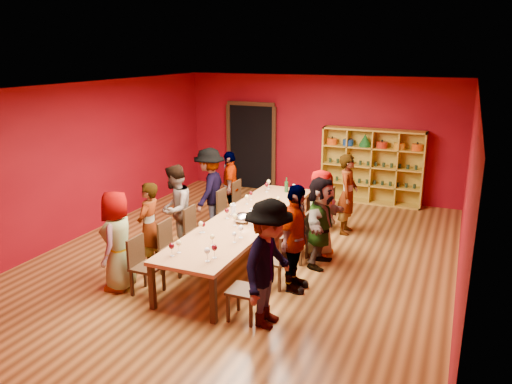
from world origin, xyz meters
TOP-DOWN VIEW (x-y plane):
  - room_shell at (0.00, 0.00)m, footprint 7.10×9.10m
  - tasting_table at (0.00, 0.00)m, footprint 1.10×4.50m
  - doorway at (-1.80, 4.43)m, footprint 1.40×0.17m
  - shelving_unit at (1.40, 4.32)m, footprint 2.40×0.40m
  - chair_person_left_0 at (-0.91, -1.80)m, footprint 0.42×0.42m
  - person_left_0 at (-1.34, -1.80)m, footprint 0.60×0.85m
  - chair_person_left_1 at (-0.91, -0.99)m, footprint 0.42×0.42m
  - person_left_1 at (-1.32, -0.99)m, footprint 0.46×0.59m
  - chair_person_left_2 at (-0.91, -0.19)m, footprint 0.42×0.42m
  - person_left_2 at (-1.31, -0.19)m, footprint 0.58×0.86m
  - chair_person_left_3 at (-0.91, 1.08)m, footprint 0.42×0.42m
  - person_left_3 at (-1.28, 1.08)m, footprint 0.61×1.16m
  - chair_person_left_4 at (-0.91, 1.80)m, footprint 0.42×0.42m
  - person_left_4 at (-1.18, 1.80)m, footprint 0.70×0.98m
  - chair_person_right_0 at (0.91, -1.90)m, footprint 0.42×0.42m
  - person_right_0 at (1.19, -1.90)m, footprint 0.51×1.16m
  - chair_person_right_1 at (0.91, -0.81)m, footprint 0.42×0.42m
  - person_right_1 at (1.17, -0.81)m, footprint 0.46×0.99m
  - chair_person_right_2 at (0.91, 0.24)m, footprint 0.42×0.42m
  - person_right_2 at (1.28, 0.24)m, footprint 0.47×1.47m
  - chair_person_right_3 at (0.91, 0.69)m, footprint 0.42×0.42m
  - person_right_3 at (1.15, 0.69)m, footprint 0.55×0.83m
  - chair_person_right_4 at (0.91, 2.00)m, footprint 0.42×0.42m
  - person_right_4 at (1.34, 2.00)m, footprint 0.45×0.61m
  - wine_glass_0 at (-0.34, 1.95)m, footprint 0.08×0.08m
  - wine_glass_1 at (-0.31, 0.10)m, footprint 0.09×0.09m
  - wine_glass_2 at (0.30, -1.10)m, footprint 0.07×0.07m
  - wine_glass_3 at (-0.29, 1.73)m, footprint 0.08×0.08m
  - wine_glass_4 at (0.33, -0.00)m, footprint 0.08×0.08m
  - wine_glass_5 at (0.29, 1.89)m, footprint 0.07×0.07m
  - wine_glass_6 at (-0.27, -1.78)m, footprint 0.08×0.08m
  - wine_glass_7 at (-0.34, -0.90)m, footprint 0.07×0.07m
  - wine_glass_8 at (0.27, 0.90)m, footprint 0.08×0.08m
  - wine_glass_9 at (0.16, 0.38)m, footprint 0.07×0.07m
  - wine_glass_10 at (-0.01, -0.41)m, footprint 0.09×0.09m
  - wine_glass_11 at (-0.30, -0.13)m, footprint 0.08×0.08m
  - wine_glass_12 at (-0.37, -0.93)m, footprint 0.08×0.08m
  - wine_glass_13 at (0.31, -0.88)m, footprint 0.09×0.09m
  - wine_glass_14 at (-0.32, 0.77)m, footprint 0.08×0.08m
  - wine_glass_15 at (-0.30, -1.92)m, footprint 0.08×0.08m
  - wine_glass_16 at (0.30, -1.74)m, footprint 0.08×0.08m
  - wine_glass_17 at (0.26, -1.89)m, footprint 0.08×0.08m
  - wine_glass_18 at (0.05, -1.34)m, footprint 0.07×0.07m
  - wine_glass_19 at (0.29, 1.75)m, footprint 0.09×0.09m
  - wine_glass_20 at (0.27, -0.11)m, footprint 0.08×0.08m
  - wine_glass_21 at (-0.36, 1.06)m, footprint 0.07×0.07m
  - spittoon_bowl at (0.03, -0.19)m, footprint 0.33×0.33m
  - carafe_a at (-0.26, 0.05)m, footprint 0.10×0.10m
  - carafe_b at (0.22, -0.25)m, footprint 0.12×0.12m
  - wine_bottle at (0.09, 1.87)m, footprint 0.08×0.08m

SIDE VIEW (x-z plane):
  - chair_person_left_0 at x=-0.91m, z-range 0.05..0.94m
  - chair_person_left_1 at x=-0.91m, z-range 0.05..0.94m
  - chair_person_left_2 at x=-0.91m, z-range 0.05..0.94m
  - chair_person_left_3 at x=-0.91m, z-range 0.05..0.94m
  - chair_person_left_4 at x=-0.91m, z-range 0.05..0.94m
  - chair_person_right_0 at x=0.91m, z-range 0.05..0.94m
  - chair_person_right_1 at x=0.91m, z-range 0.05..0.94m
  - chair_person_right_2 at x=0.91m, z-range 0.05..0.94m
  - chair_person_right_3 at x=0.91m, z-range 0.05..0.94m
  - chair_person_right_4 at x=0.91m, z-range 0.05..0.94m
  - tasting_table at x=0.00m, z-range 0.32..1.07m
  - person_left_1 at x=-1.32m, z-range 0.00..1.50m
  - person_left_4 at x=-1.18m, z-range 0.00..1.52m
  - person_left_0 at x=-1.34m, z-range 0.00..1.56m
  - person_right_2 at x=1.28m, z-range 0.00..1.57m
  - person_right_3 at x=1.15m, z-range 0.00..1.58m
  - person_right_4 at x=1.34m, z-range 0.00..1.62m
  - person_left_2 at x=-1.31m, z-range 0.00..1.63m
  - spittoon_bowl at x=0.03m, z-range 0.74..0.92m
  - person_right_1 at x=1.17m, z-range 0.00..1.69m
  - person_left_3 at x=-1.28m, z-range 0.00..1.71m
  - carafe_a at x=-0.26m, z-range 0.74..0.97m
  - wine_bottle at x=0.09m, z-range 0.71..1.02m
  - wine_glass_5 at x=0.29m, z-range 0.79..0.97m
  - wine_glass_2 at x=0.30m, z-range 0.79..0.97m
  - wine_glass_21 at x=-0.36m, z-range 0.79..0.97m
  - carafe_b at x=0.22m, z-range 0.74..1.02m
  - wine_glass_9 at x=0.16m, z-range 0.79..0.97m
  - wine_glass_7 at x=-0.34m, z-range 0.79..0.97m
  - wine_glass_18 at x=0.05m, z-range 0.79..0.97m
  - person_right_0 at x=1.19m, z-range 0.00..1.76m
  - wine_glass_8 at x=0.27m, z-range 0.79..0.98m
  - wine_glass_14 at x=-0.32m, z-range 0.79..0.98m
  - wine_glass_11 at x=-0.30m, z-range 0.79..0.98m
  - wine_glass_20 at x=0.27m, z-range 0.79..0.99m
  - wine_glass_12 at x=-0.37m, z-range 0.79..0.99m
  - wine_glass_3 at x=-0.29m, z-range 0.79..0.99m
  - wine_glass_6 at x=-0.27m, z-range 0.79..0.99m
  - wine_glass_15 at x=-0.30m, z-range 0.80..1.00m
  - wine_glass_0 at x=-0.34m, z-range 0.80..1.00m
  - wine_glass_4 at x=0.33m, z-range 0.80..1.00m
  - wine_glass_16 at x=0.30m, z-range 0.80..1.00m
  - wine_glass_17 at x=0.26m, z-range 0.80..1.01m
  - wine_glass_13 at x=0.31m, z-range 0.80..1.01m
  - wine_glass_10 at x=-0.01m, z-range 0.80..1.01m
  - wine_glass_1 at x=-0.31m, z-range 0.80..1.02m
  - wine_glass_19 at x=0.29m, z-range 0.80..1.02m
  - shelving_unit at x=1.40m, z-range 0.08..1.88m
  - doorway at x=-1.80m, z-range -0.03..2.27m
  - room_shell at x=0.00m, z-range -0.02..3.02m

